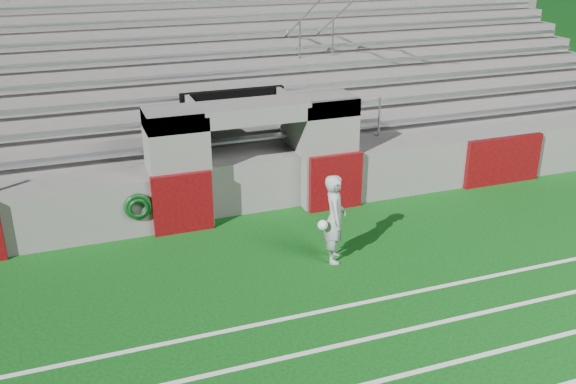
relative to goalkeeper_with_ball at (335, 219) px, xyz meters
name	(u,v)px	position (x,y,z in m)	size (l,w,h in m)	color
ground	(311,282)	(-0.75, -0.65, -0.91)	(90.00, 90.00, 0.00)	#0B4610
stadium_structure	(208,103)	(-0.75, 7.32, 0.58)	(26.00, 8.48, 5.42)	slate
goalkeeper_with_ball	(335,219)	(0.00, 0.00, 0.00)	(0.73, 0.77, 1.82)	#A9ADB3
hose_coil	(138,207)	(-3.49, 2.28, -0.17)	(0.60, 0.15, 0.60)	#0C3E16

